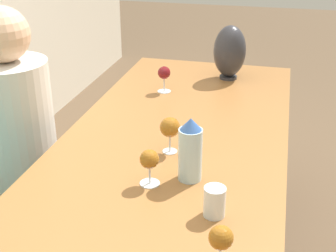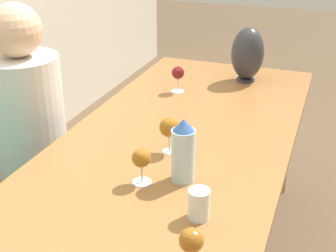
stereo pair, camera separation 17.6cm
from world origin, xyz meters
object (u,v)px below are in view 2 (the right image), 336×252
at_px(wine_glass_1, 178,74).
at_px(wine_glass_2, 191,242).
at_px(wine_glass_0, 169,128).
at_px(chair_far, 20,159).
at_px(water_tumbler, 199,204).
at_px(person_far, 31,130).
at_px(vase, 248,54).
at_px(wine_glass_3, 142,159).
at_px(water_bottle, 183,151).

xyz_separation_m(wine_glass_1, wine_glass_2, (-1.22, -0.46, 0.00)).
distance_m(wine_glass_0, chair_far, 0.87).
height_order(water_tumbler, person_far, person_far).
height_order(vase, wine_glass_0, vase).
bearing_deg(wine_glass_3, vase, -5.94).
distance_m(wine_glass_1, chair_far, 0.87).
height_order(wine_glass_2, chair_far, chair_far).
bearing_deg(wine_glass_0, wine_glass_2, -155.20).
relative_size(wine_glass_1, person_far, 0.11).
xyz_separation_m(wine_glass_2, chair_far, (0.70, 1.07, -0.34)).
xyz_separation_m(water_tumbler, person_far, (0.46, 0.93, -0.12)).
distance_m(water_bottle, wine_glass_3, 0.14).
relative_size(water_bottle, wine_glass_3, 1.79).
relative_size(wine_glass_2, wine_glass_3, 1.08).
height_order(water_bottle, person_far, person_far).
bearing_deg(water_tumbler, chair_far, 65.59).
distance_m(water_tumbler, vase, 1.27).
height_order(water_bottle, wine_glass_1, water_bottle).
height_order(water_tumbler, vase, vase).
distance_m(water_bottle, wine_glass_0, 0.21).
relative_size(water_tumbler, wine_glass_2, 0.70).
bearing_deg(wine_glass_0, wine_glass_1, 16.29).
relative_size(wine_glass_3, person_far, 0.10).
distance_m(wine_glass_0, wine_glass_2, 0.66).
height_order(wine_glass_0, chair_far, chair_far).
height_order(water_tumbler, wine_glass_3, wine_glass_3).
bearing_deg(water_bottle, wine_glass_2, -158.89).
xyz_separation_m(wine_glass_0, wine_glass_1, (0.62, 0.18, -0.01)).
bearing_deg(person_far, vase, -45.40).
bearing_deg(water_tumbler, water_bottle, 30.99).
distance_m(vase, wine_glass_1, 0.41).
distance_m(vase, wine_glass_0, 0.91).
bearing_deg(wine_glass_1, vase, -45.98).
distance_m(water_bottle, water_tumbler, 0.23).
bearing_deg(person_far, water_tumbler, -116.36).
height_order(wine_glass_1, person_far, person_far).
distance_m(water_bottle, wine_glass_2, 0.46).
bearing_deg(chair_far, person_far, -90.00).
bearing_deg(water_bottle, vase, 0.21).
height_order(vase, person_far, person_far).
bearing_deg(water_tumbler, wine_glass_2, -167.96).
distance_m(vase, wine_glass_3, 1.15).
relative_size(vase, wine_glass_0, 2.05).
xyz_separation_m(water_tumbler, chair_far, (0.46, 1.02, -0.29)).
xyz_separation_m(wine_glass_1, wine_glass_3, (-0.86, -0.17, -0.00)).
bearing_deg(person_far, wine_glass_1, -45.09).
relative_size(water_bottle, person_far, 0.18).
bearing_deg(chair_far, water_bottle, -106.76).
bearing_deg(water_bottle, chair_far, 73.24).
bearing_deg(wine_glass_3, wine_glass_0, -2.43).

